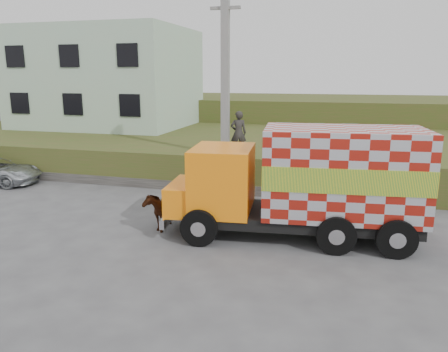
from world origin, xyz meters
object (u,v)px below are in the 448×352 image
(cargo_truck, at_px, (307,182))
(pedestrian, at_px, (238,133))
(utility_pole, at_px, (225,91))
(cow, at_px, (159,208))

(cargo_truck, xyz_separation_m, pedestrian, (-3.21, 4.81, 0.71))
(utility_pole, height_order, pedestrian, utility_pole)
(utility_pole, relative_size, cow, 5.43)
(utility_pole, xyz_separation_m, cow, (-0.80, -4.94, -3.45))
(utility_pole, distance_m, cargo_truck, 6.39)
(pedestrian, bearing_deg, utility_pole, 1.44)
(cow, distance_m, pedestrian, 5.59)
(utility_pole, height_order, cargo_truck, utility_pole)
(utility_pole, bearing_deg, pedestrian, 21.51)
(cow, height_order, pedestrian, pedestrian)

